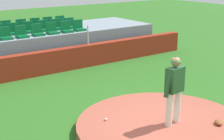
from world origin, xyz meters
name	(u,v)px	position (x,y,z in m)	size (l,w,h in m)	color
ground_plane	(163,131)	(0.00, 0.00, 0.00)	(60.00, 60.00, 0.00)	#2B671E
pitchers_mound	(163,127)	(0.00, 0.00, 0.12)	(4.62, 4.62, 0.25)	#A7513F
pitcher	(175,85)	(0.17, -0.17, 1.31)	(0.84, 0.34, 1.84)	silver
baseball	(106,119)	(-1.16, 1.00, 0.29)	(0.07, 0.07, 0.07)	white
fielding_glove	(219,122)	(1.10, -0.92, 0.30)	(0.30, 0.20, 0.11)	brown
brick_barrier	(51,62)	(0.00, 6.63, 0.48)	(14.50, 0.40, 0.96)	maroon
fence_post_right	(88,35)	(1.81, 6.63, 1.38)	(0.06, 0.06, 0.85)	silver
bleacher_platform	(28,46)	(0.00, 9.03, 0.69)	(12.51, 3.35, 1.38)	gray
stadium_chair_1	(5,35)	(-1.40, 7.88, 1.54)	(0.48, 0.44, 0.50)	#0C6130
stadium_chair_2	(22,34)	(-0.71, 7.86, 1.54)	(0.48, 0.44, 0.50)	#0C6130
stadium_chair_3	(38,32)	(0.03, 7.89, 1.54)	(0.48, 0.44, 0.50)	#0C6130
stadium_chair_4	(52,30)	(0.72, 7.89, 1.54)	(0.48, 0.44, 0.50)	#0C6130
stadium_chair_5	(66,29)	(1.42, 7.86, 1.54)	(0.48, 0.44, 0.50)	#0C6130
stadium_chair_6	(79,27)	(2.12, 7.90, 1.54)	(0.48, 0.44, 0.50)	#0C6130
stadium_chair_9	(14,31)	(-0.72, 8.75, 1.54)	(0.48, 0.44, 0.50)	#0C6130
stadium_chair_10	(29,29)	(-0.01, 8.77, 1.54)	(0.48, 0.44, 0.50)	#0C6130
stadium_chair_11	(44,28)	(0.71, 8.75, 1.54)	(0.48, 0.44, 0.50)	#0C6130
stadium_chair_12	(57,26)	(1.39, 8.76, 1.54)	(0.48, 0.44, 0.50)	#0C6130
stadium_chair_13	(70,25)	(2.11, 8.75, 1.54)	(0.48, 0.44, 0.50)	#0C6130
stadium_chair_16	(7,28)	(-0.72, 9.67, 1.54)	(0.48, 0.44, 0.50)	#0C6130
stadium_chair_17	(22,27)	(0.02, 9.66, 1.54)	(0.48, 0.44, 0.50)	#0C6130
stadium_chair_18	(36,25)	(0.72, 9.64, 1.54)	(0.48, 0.44, 0.50)	#0C6130
stadium_chair_19	(49,24)	(1.40, 9.65, 1.54)	(0.48, 0.44, 0.50)	#0C6130
stadium_chair_20	(61,23)	(2.09, 9.67, 1.54)	(0.48, 0.44, 0.50)	#0C6130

